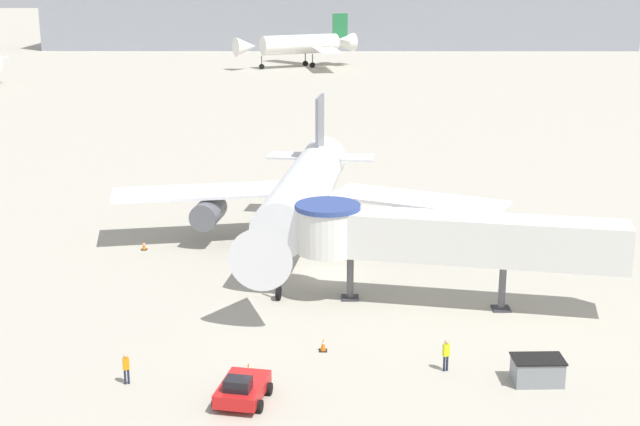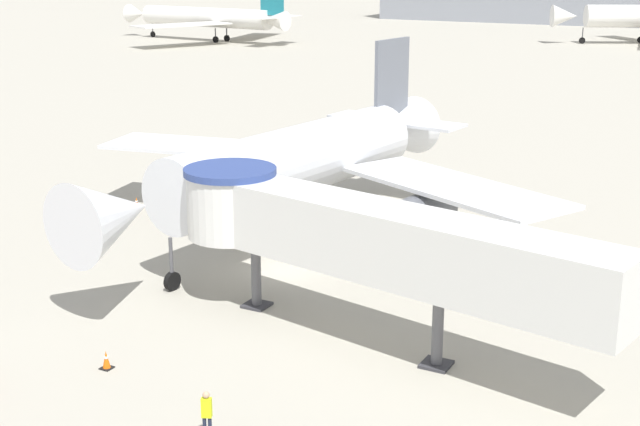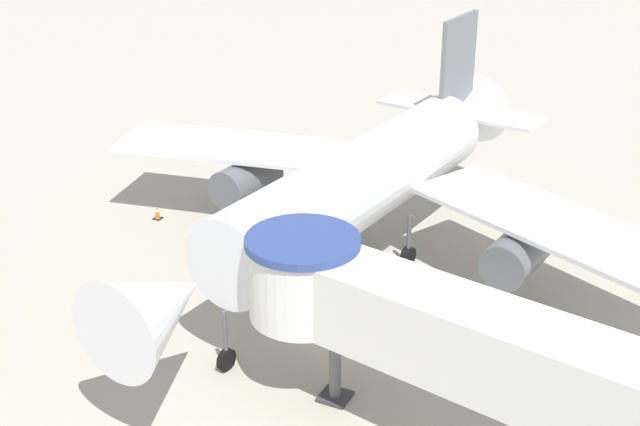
% 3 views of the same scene
% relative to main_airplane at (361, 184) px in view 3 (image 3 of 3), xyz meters
% --- Properties ---
extents(ground_plane, '(800.00, 800.00, 0.00)m').
position_rel_main_airplane_xyz_m(ground_plane, '(1.87, -4.94, -4.31)').
color(ground_plane, '#A8A393').
extents(main_airplane, '(30.12, 28.18, 10.22)m').
position_rel_main_airplane_xyz_m(main_airplane, '(0.00, 0.00, 0.00)').
color(main_airplane, silver).
rests_on(main_airplane, ground_plane).
extents(jet_bridge, '(20.11, 6.84, 6.15)m').
position_rel_main_airplane_xyz_m(jet_bridge, '(8.37, -10.62, 0.16)').
color(jet_bridge, silver).
rests_on(jet_bridge, ground_plane).
extents(traffic_cone_port_wing, '(0.43, 0.43, 0.72)m').
position_rel_main_airplane_xyz_m(traffic_cone_port_wing, '(-11.84, 0.42, -3.97)').
color(traffic_cone_port_wing, black).
rests_on(traffic_cone_port_wing, ground_plane).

